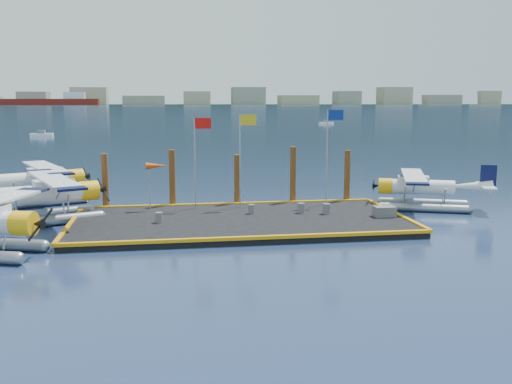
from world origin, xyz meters
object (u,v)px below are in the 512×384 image
windsock (156,167)px  drum_2 (326,209)px  flagpole_yellow (243,146)px  crate (384,211)px  flagpole_red (198,149)px  piling_0 (105,183)px  piling_2 (237,182)px  piling_3 (293,177)px  drum_0 (159,217)px  seaplane_b (47,197)px  seaplane_c (40,182)px  flagpole_blue (330,143)px  seaplane_d (418,189)px  drum_5 (251,209)px  piling_4 (347,178)px  drum_4 (301,208)px  piling_1 (172,180)px

windsock → drum_2: bearing=-16.9°
flagpole_yellow → crate: bearing=-29.2°
crate → flagpole_red: size_ratio=0.21×
piling_0 → piling_2: piling_0 is taller
piling_3 → drum_0: bearing=-148.1°
seaplane_b → seaplane_c: seaplane_b is taller
seaplane_c → flagpole_blue: 21.23m
seaplane_b → seaplane_d: 24.74m
drum_5 → flagpole_yellow: size_ratio=0.10×
windsock → piling_0: bearing=155.3°
seaplane_d → flagpole_yellow: bearing=108.1°
flagpole_yellow → piling_2: (-0.20, 1.60, -2.61)m
seaplane_b → piling_4: bearing=75.9°
flagpole_yellow → drum_4: bearing=-38.3°
piling_1 → piling_4: bearing=0.0°
flagpole_red → windsock: (-2.73, 0.00, -1.17)m
drum_2 → piling_3: bearing=102.9°
crate → piling_4: piling_4 is taller
piling_3 → piling_0: bearing=180.0°
piling_0 → drum_2: bearing=-18.9°
flagpole_yellow → windsock: bearing=180.0°
piling_0 → piling_2: size_ratio=1.05×
flagpole_blue → piling_2: bearing=165.5°
flagpole_blue → piling_1: 11.12m
windsock → crate: bearing=-18.2°
piling_2 → drum_5: bearing=-84.1°
flagpole_red → piling_3: (6.79, 1.60, -2.25)m
drum_5 → piling_2: 4.21m
flagpole_yellow → piling_0: flagpole_yellow is taller
seaplane_d → crate: seaplane_d is taller
piling_0 → piling_3: bearing=0.0°
drum_0 → drum_5: (5.78, 1.82, -0.01)m
flagpole_blue → piling_1: (-10.70, 1.60, -2.59)m
seaplane_b → flagpole_yellow: bearing=73.5°
drum_4 → flagpole_yellow: 5.75m
drum_2 → drum_4: bearing=159.9°
drum_4 → flagpole_yellow: size_ratio=0.10×
piling_2 → piling_4: (8.00, 0.00, 0.10)m
seaplane_b → drum_2: 17.49m
seaplane_c → drum_2: seaplane_c is taller
seaplane_c → flagpole_yellow: 15.58m
crate → piling_2: bearing=143.7°
drum_5 → drum_2: bearing=-10.0°
piling_2 → drum_4: bearing=-50.0°
flagpole_yellow → drum_5: bearing=-85.0°
piling_0 → drum_0: bearing=-58.1°
seaplane_c → piling_2: bearing=51.1°
windsock → flagpole_red: bearing=0.0°
drum_5 → piling_1: size_ratio=0.14×
drum_0 → piling_0: 6.98m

